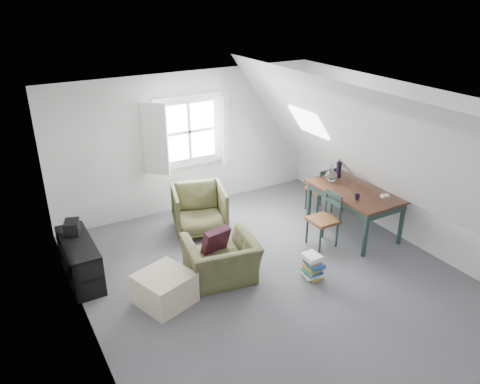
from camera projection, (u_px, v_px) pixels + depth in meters
floor at (271, 277)px, 6.72m from camera, size 5.50×5.50×0.00m
ceiling at (276, 105)px, 5.69m from camera, size 5.50×5.50×0.00m
wall_back at (189, 142)px, 8.38m from camera, size 5.00×0.00×5.00m
wall_front at (450, 315)px, 4.04m from camera, size 5.00×0.00×5.00m
wall_left at (81, 247)px, 5.07m from camera, size 0.00×5.50×5.50m
wall_right at (406, 165)px, 7.34m from camera, size 0.00×5.50×5.50m
slope_left at (161, 185)px, 5.29m from camera, size 3.19×5.50×4.48m
slope_right at (365, 142)px, 6.70m from camera, size 3.19×5.50×4.48m
dormer_window at (190, 132)px, 8.24m from camera, size 1.71×0.35×1.30m
skylight at (309, 122)px, 7.73m from camera, size 0.35×0.75×0.47m
armchair_near at (221, 279)px, 6.67m from camera, size 1.09×0.99×0.63m
armchair_far at (200, 230)px, 7.97m from camera, size 1.05×1.07×0.79m
throw_pillow at (216, 241)px, 6.56m from camera, size 0.42×0.29×0.41m
ottoman at (165, 288)px, 6.11m from camera, size 0.81×0.81×0.43m
dining_table at (355, 195)px, 7.67m from camera, size 0.93×1.55×0.77m
demijohn at (331, 176)px, 7.87m from camera, size 0.20×0.20×0.28m
vase_twigs at (339, 169)px, 8.05m from camera, size 0.09×0.10×0.70m
cup at (357, 200)px, 7.28m from camera, size 0.10×0.10×0.09m
paper_box at (385, 196)px, 7.36m from camera, size 0.14×0.11×0.04m
dining_chair_far at (321, 189)px, 8.44m from camera, size 0.41×0.41×0.88m
dining_chair_near at (325, 219)px, 7.37m from camera, size 0.42×0.42×0.88m
media_shelf at (81, 263)px, 6.56m from camera, size 0.39×1.18×0.61m
electronics_box at (72, 228)px, 6.61m from camera, size 0.27×0.31×0.21m
magazine_stack at (313, 266)px, 6.64m from camera, size 0.27×0.32×0.37m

